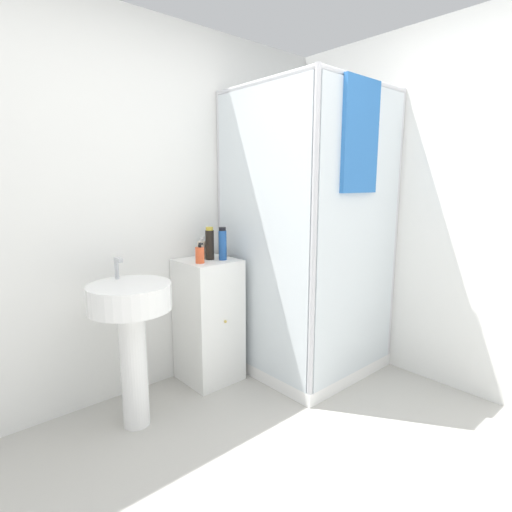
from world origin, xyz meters
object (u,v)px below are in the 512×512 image
sink (131,322)px  lotion_bottle_white (202,250)px  shampoo_bottle_blue (223,244)px  shampoo_bottle_tall_black (210,244)px  soap_dispenser (200,255)px

sink → lotion_bottle_white: lotion_bottle_white is taller
sink → shampoo_bottle_blue: 0.84m
sink → shampoo_bottle_tall_black: 0.80m
sink → shampoo_bottle_tall_black: bearing=15.5°
sink → lotion_bottle_white: 0.78m
lotion_bottle_white → soap_dispenser: bearing=-128.4°
soap_dispenser → lotion_bottle_white: size_ratio=0.90×
shampoo_bottle_tall_black → sink: bearing=-164.5°
soap_dispenser → shampoo_bottle_tall_black: (0.13, 0.06, 0.06)m
shampoo_bottle_tall_black → shampoo_bottle_blue: 0.09m
sink → soap_dispenser: size_ratio=7.13×
sink → shampoo_bottle_blue: size_ratio=4.32×
soap_dispenser → shampoo_bottle_blue: shampoo_bottle_blue is taller
shampoo_bottle_blue → lotion_bottle_white: (-0.08, 0.14, -0.05)m
sink → shampoo_bottle_blue: (0.74, 0.11, 0.36)m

